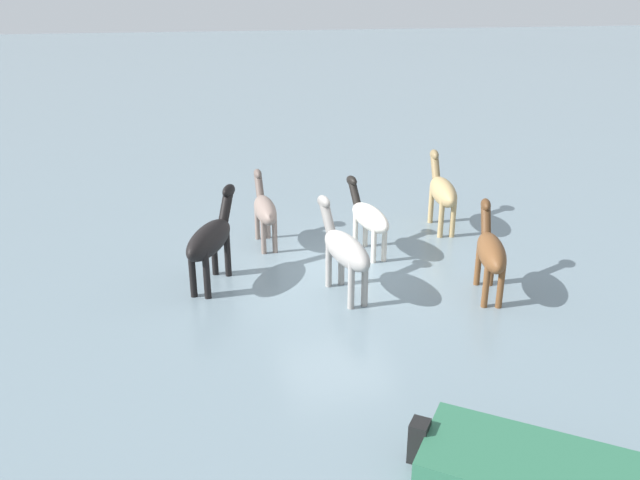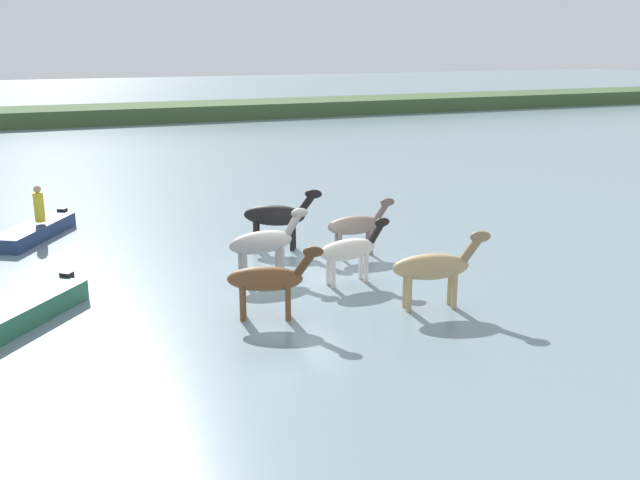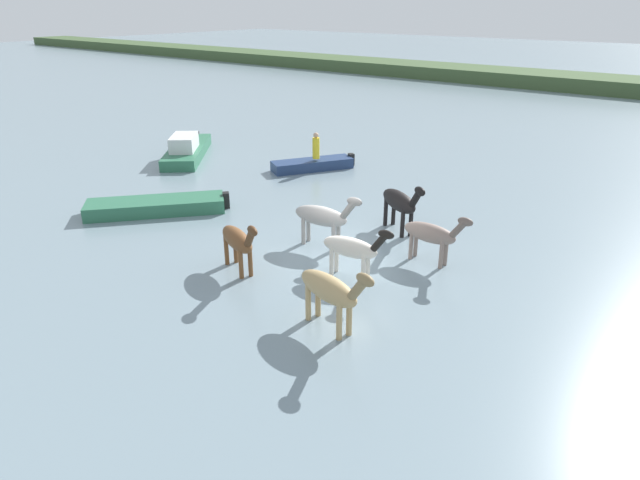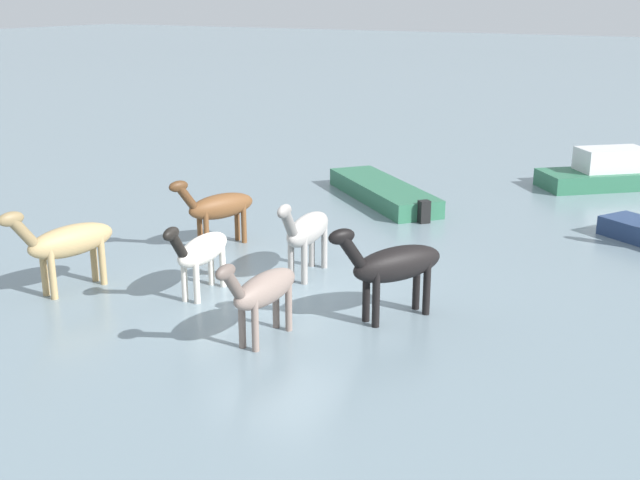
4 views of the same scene
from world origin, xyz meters
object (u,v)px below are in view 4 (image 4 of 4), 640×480
(horse_dark_mare, at_px, (68,242))
(horse_gray_outer, at_px, (263,290))
(horse_pinto_flank, at_px, (394,265))
(horse_mid_herd, at_px, (218,207))
(horse_chestnut_trailing, at_px, (306,230))
(horse_dun_straggler, at_px, (201,251))
(boat_dinghy_port, at_px, (626,176))
(boat_launch_far, at_px, (383,195))

(horse_dark_mare, relative_size, horse_gray_outer, 1.13)
(horse_pinto_flank, bearing_deg, horse_gray_outer, -8.26)
(horse_dark_mare, relative_size, horse_mid_herd, 1.10)
(horse_chestnut_trailing, distance_m, horse_dun_straggler, 2.34)
(horse_gray_outer, xyz_separation_m, boat_dinghy_port, (-15.27, 3.40, -0.60))
(horse_gray_outer, relative_size, boat_dinghy_port, 0.41)
(boat_dinghy_port, bearing_deg, boat_launch_far, 1.80)
(horse_dark_mare, relative_size, horse_dun_straggler, 1.12)
(horse_dark_mare, bearing_deg, boat_dinghy_port, 163.99)
(horse_chestnut_trailing, bearing_deg, boat_dinghy_port, 152.48)
(horse_gray_outer, distance_m, boat_dinghy_port, 15.65)
(horse_chestnut_trailing, xyz_separation_m, boat_dinghy_port, (-12.05, 4.43, -0.68))
(horse_pinto_flank, relative_size, boat_dinghy_port, 0.44)
(boat_dinghy_port, bearing_deg, horse_mid_herd, 16.05)
(horse_chestnut_trailing, distance_m, horse_pinto_flank, 2.84)
(horse_pinto_flank, distance_m, horse_mid_herd, 5.79)
(horse_chestnut_trailing, xyz_separation_m, horse_pinto_flank, (1.23, 2.56, 0.04))
(horse_chestnut_trailing, distance_m, boat_dinghy_port, 12.85)
(horse_dark_mare, height_order, boat_dinghy_port, horse_dark_mare)
(boat_launch_far, relative_size, boat_dinghy_port, 0.87)
(horse_pinto_flank, height_order, boat_dinghy_port, horse_pinto_flank)
(horse_dark_mare, distance_m, horse_mid_herd, 3.99)
(horse_mid_herd, xyz_separation_m, boat_dinghy_port, (-11.25, 7.30, -0.63))
(horse_gray_outer, bearing_deg, boat_launch_far, -164.57)
(horse_dun_straggler, distance_m, boat_launch_far, 8.71)
(horse_dark_mare, height_order, boat_launch_far, horse_dark_mare)
(horse_chestnut_trailing, bearing_deg, horse_dun_straggler, -39.08)
(horse_pinto_flank, height_order, boat_launch_far, horse_pinto_flank)
(horse_gray_outer, height_order, boat_dinghy_port, horse_gray_outer)
(horse_mid_herd, relative_size, horse_dun_straggler, 1.02)
(horse_gray_outer, bearing_deg, boat_dinghy_port, 169.27)
(horse_mid_herd, bearing_deg, horse_dun_straggler, 51.05)
(horse_pinto_flank, bearing_deg, horse_dun_straggler, -49.33)
(horse_pinto_flank, xyz_separation_m, boat_dinghy_port, (-13.28, 1.87, -0.72))
(horse_dark_mare, relative_size, boat_launch_far, 0.52)
(horse_pinto_flank, relative_size, horse_gray_outer, 1.07)
(horse_mid_herd, xyz_separation_m, boat_launch_far, (-5.89, 1.50, -0.79))
(horse_dun_straggler, bearing_deg, horse_mid_herd, -155.95)
(horse_dark_mare, xyz_separation_m, horse_gray_outer, (0.11, 4.71, -0.11))
(horse_gray_outer, bearing_deg, horse_mid_herd, -134.01)
(horse_dun_straggler, distance_m, boat_dinghy_port, 15.15)
(horse_gray_outer, bearing_deg, horse_dun_straggler, -116.62)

